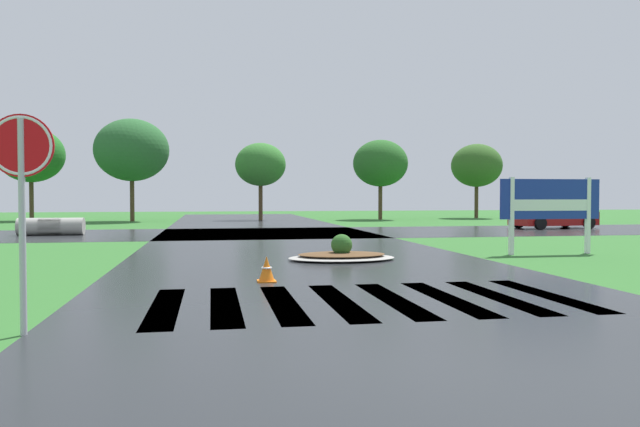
{
  "coord_description": "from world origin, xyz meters",
  "views": [
    {
      "loc": [
        -2.46,
        -4.97,
        1.7
      ],
      "look_at": [
        0.31,
        10.42,
        1.23
      ],
      "focal_mm": 34.09,
      "sensor_mm": 36.0,
      "label": 1
    }
  ],
  "objects_px": {
    "estate_billboard": "(550,203)",
    "traffic_cone": "(267,270)",
    "car_silver_hatch": "(552,216)",
    "drainage_pipe_stack": "(51,227)",
    "stop_sign": "(21,171)",
    "median_island": "(342,255)"
  },
  "relations": [
    {
      "from": "drainage_pipe_stack",
      "to": "estate_billboard",
      "type": "bearing_deg",
      "value": -34.71
    },
    {
      "from": "stop_sign",
      "to": "median_island",
      "type": "height_order",
      "value": "stop_sign"
    },
    {
      "from": "estate_billboard",
      "to": "median_island",
      "type": "relative_size",
      "value": 1.09
    },
    {
      "from": "stop_sign",
      "to": "median_island",
      "type": "xyz_separation_m",
      "value": [
        5.61,
        7.7,
        -1.85
      ]
    },
    {
      "from": "car_silver_hatch",
      "to": "traffic_cone",
      "type": "bearing_deg",
      "value": -141.14
    },
    {
      "from": "estate_billboard",
      "to": "car_silver_hatch",
      "type": "bearing_deg",
      "value": -121.22
    },
    {
      "from": "drainage_pipe_stack",
      "to": "traffic_cone",
      "type": "relative_size",
      "value": 5.24
    },
    {
      "from": "stop_sign",
      "to": "drainage_pipe_stack",
      "type": "distance_m",
      "value": 20.1
    },
    {
      "from": "median_island",
      "to": "drainage_pipe_stack",
      "type": "bearing_deg",
      "value": 130.39
    },
    {
      "from": "car_silver_hatch",
      "to": "traffic_cone",
      "type": "height_order",
      "value": "car_silver_hatch"
    },
    {
      "from": "estate_billboard",
      "to": "traffic_cone",
      "type": "relative_size",
      "value": 6.07
    },
    {
      "from": "traffic_cone",
      "to": "stop_sign",
      "type": "bearing_deg",
      "value": -129.42
    },
    {
      "from": "drainage_pipe_stack",
      "to": "traffic_cone",
      "type": "bearing_deg",
      "value": -63.41
    },
    {
      "from": "estate_billboard",
      "to": "car_silver_hatch",
      "type": "height_order",
      "value": "estate_billboard"
    },
    {
      "from": "traffic_cone",
      "to": "estate_billboard",
      "type": "bearing_deg",
      "value": 26.11
    },
    {
      "from": "stop_sign",
      "to": "estate_billboard",
      "type": "height_order",
      "value": "stop_sign"
    },
    {
      "from": "estate_billboard",
      "to": "traffic_cone",
      "type": "bearing_deg",
      "value": 26.34
    },
    {
      "from": "stop_sign",
      "to": "car_silver_hatch",
      "type": "distance_m",
      "value": 28.52
    },
    {
      "from": "stop_sign",
      "to": "median_island",
      "type": "distance_m",
      "value": 9.71
    },
    {
      "from": "median_island",
      "to": "estate_billboard",
      "type": "bearing_deg",
      "value": 4.72
    },
    {
      "from": "estate_billboard",
      "to": "car_silver_hatch",
      "type": "xyz_separation_m",
      "value": [
        7.66,
        12.52,
        -0.86
      ]
    },
    {
      "from": "stop_sign",
      "to": "drainage_pipe_stack",
      "type": "bearing_deg",
      "value": 102.73
    }
  ]
}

